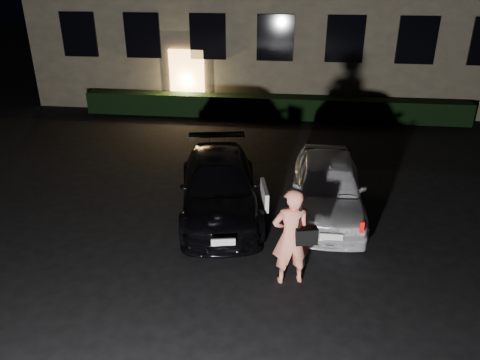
# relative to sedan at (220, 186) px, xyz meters

# --- Properties ---
(ground) EXTENTS (80.00, 80.00, 0.00)m
(ground) POSITION_rel_sedan_xyz_m (0.86, -2.67, -0.66)
(ground) COLOR black
(ground) RESTS_ON ground
(hedge) EXTENTS (15.00, 0.70, 0.85)m
(hedge) POSITION_rel_sedan_xyz_m (0.86, 7.83, -0.24)
(hedge) COLOR black
(hedge) RESTS_ON ground
(sedan) EXTENTS (2.69, 4.84, 1.33)m
(sedan) POSITION_rel_sedan_xyz_m (0.00, 0.00, 0.00)
(sedan) COLOR black
(sedan) RESTS_ON ground
(hatch) EXTENTS (1.70, 4.18, 1.42)m
(hatch) POSITION_rel_sedan_xyz_m (2.61, 0.24, 0.05)
(hatch) COLOR silver
(hatch) RESTS_ON ground
(man) EXTENTS (0.91, 0.65, 1.99)m
(man) POSITION_rel_sedan_xyz_m (1.78, -2.63, 0.34)
(man) COLOR #E57D62
(man) RESTS_ON ground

